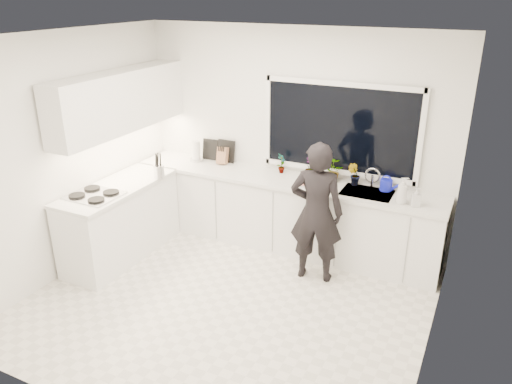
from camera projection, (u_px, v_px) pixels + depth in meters
The scene contains 25 objects.
floor at pixel (227, 304), 5.28m from camera, with size 4.00×3.50×0.02m, color beige.
wall_back at pixel (293, 138), 6.23m from camera, with size 4.00×0.02×2.70m, color white.
wall_left at pixel (68, 156), 5.58m from camera, with size 0.02×3.50×2.70m, color white.
wall_right at pixel (445, 225), 3.95m from camera, with size 0.02×3.50×2.70m, color white.
ceiling at pixel (220, 36), 4.25m from camera, with size 4.00×3.50×0.02m, color white.
window at pixel (340, 129), 5.88m from camera, with size 1.80×0.02×1.00m, color black.
base_cabinets_back at pixel (282, 214), 6.32m from camera, with size 3.92×0.58×0.88m, color white.
base_cabinets_left at pixel (121, 222), 6.08m from camera, with size 0.58×1.60×0.88m, color white.
countertop_back at pixel (283, 180), 6.13m from camera, with size 3.94×0.62×0.04m, color silver.
countertop_left at pixel (117, 187), 5.90m from camera, with size 0.62×1.60×0.04m, color silver.
upper_cabinets at pixel (120, 101), 5.88m from camera, with size 0.34×2.10×0.70m, color white.
sink at pixel (367, 196), 5.73m from camera, with size 0.58×0.42×0.14m, color silver.
faucet at pixel (372, 178), 5.83m from camera, with size 0.03×0.03×0.22m, color silver.
stovetop at pixel (94, 195), 5.61m from camera, with size 0.56×0.48×0.03m, color black.
person at pixel (316, 213), 5.46m from camera, with size 0.59×0.39×1.62m, color black.
pizza_tray at pixel (317, 184), 5.92m from camera, with size 0.42×0.31×0.03m, color #AFAFB3.
pizza at pixel (317, 182), 5.92m from camera, with size 0.39×0.28×0.01m, color #A92016.
watering_can at pixel (386, 185), 5.75m from camera, with size 0.14×0.14×0.13m, color #161DD0.
paper_towel_roll at pixel (196, 152), 6.70m from camera, with size 0.11×0.11×0.26m, color silver.
knife_block at pixel (223, 156), 6.59m from camera, with size 0.13×0.10×0.22m, color #8F6442.
utensil_crock at pixel (159, 172), 6.12m from camera, with size 0.13×0.13×0.16m, color #ABACB0.
picture_frame_large at pixel (210, 149), 6.76m from camera, with size 0.22×0.02×0.28m, color black.
picture_frame_small at pixel (226, 151), 6.65m from camera, with size 0.25×0.02×0.30m, color black.
herb_plants at pixel (324, 170), 6.03m from camera, with size 1.05×0.29×0.26m.
soap_bottles at pixel (407, 193), 5.35m from camera, with size 0.29×0.15×0.30m.
Camera 1 is at (2.22, -3.85, 3.10)m, focal length 35.00 mm.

